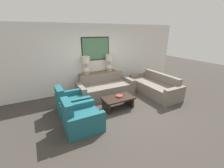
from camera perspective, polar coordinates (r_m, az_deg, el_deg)
The scene contains 11 objects.
ground_plane at distance 4.73m, azimuth 5.67°, elevation -10.72°, with size 20.00×20.00×0.00m, color #3D3833.
back_wall at distance 6.32m, azimuth -6.30°, elevation 9.92°, with size 8.12×0.12×2.65m.
console_table at distance 6.31m, azimuth -5.08°, elevation 1.12°, with size 1.57×0.37×0.78m.
table_lamp_left at distance 5.93m, azimuth -9.86°, elevation 7.74°, with size 0.32×0.32×0.69m.
table_lamp_right at distance 6.32m, azimuth -1.02°, elevation 8.74°, with size 0.32×0.32×0.69m.
couch_by_back_wall at distance 5.78m, azimuth -2.46°, elevation -1.71°, with size 2.15×0.89×0.79m.
couch_by_side at distance 6.16m, azimuth 15.88°, elevation -1.12°, with size 0.89×2.15×0.79m.
coffee_table at distance 4.85m, azimuth 2.36°, elevation -6.23°, with size 1.00×0.59×0.38m.
decorative_bowl at distance 4.84m, azimuth 2.85°, elevation -4.59°, with size 0.23×0.23×0.05m.
armchair_near_back_wall at distance 4.81m, azimuth -15.15°, elevation -7.10°, with size 0.90×0.87×0.85m.
armchair_near_camera at distance 3.97m, azimuth -11.68°, elevation -12.86°, with size 0.90×0.87×0.85m.
Camera 1 is at (-2.33, -3.36, 2.39)m, focal length 24.00 mm.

